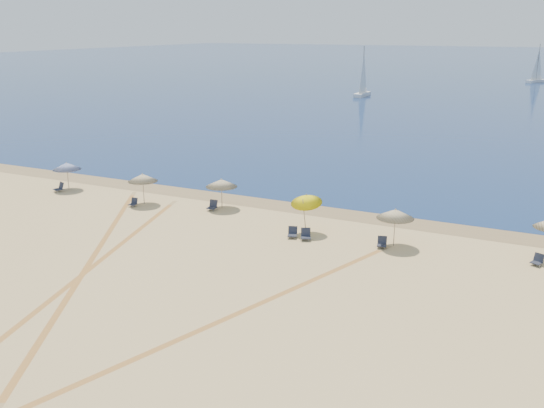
{
  "coord_description": "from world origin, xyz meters",
  "views": [
    {
      "loc": [
        16.27,
        -14.42,
        12.7
      ],
      "look_at": [
        0.0,
        20.0,
        1.3
      ],
      "focal_mm": 39.09,
      "sensor_mm": 36.0,
      "label": 1
    }
  ],
  "objects_px": {
    "umbrella_3": "(306,199)",
    "chair_2": "(213,206)",
    "umbrella_4": "(395,214)",
    "chair_5": "(382,243)",
    "chair_4": "(306,235)",
    "chair_1": "(133,203)",
    "sailboat_0": "(537,71)",
    "umbrella_0": "(67,166)",
    "umbrella_1": "(143,178)",
    "chair_3": "(293,233)",
    "umbrella_2": "(221,183)",
    "chair_6": "(538,260)",
    "sailboat_1": "(363,81)",
    "chair_0": "(60,188)"
  },
  "relations": [
    {
      "from": "chair_1",
      "to": "chair_6",
      "type": "distance_m",
      "value": 27.44
    },
    {
      "from": "umbrella_1",
      "to": "umbrella_0",
      "type": "bearing_deg",
      "value": 174.86
    },
    {
      "from": "chair_1",
      "to": "chair_2",
      "type": "xyz_separation_m",
      "value": [
        5.78,
        1.68,
        0.05
      ]
    },
    {
      "from": "umbrella_0",
      "to": "chair_1",
      "type": "height_order",
      "value": "umbrella_0"
    },
    {
      "from": "chair_0",
      "to": "sailboat_0",
      "type": "xyz_separation_m",
      "value": [
        30.68,
        122.76,
        2.38
      ]
    },
    {
      "from": "umbrella_0",
      "to": "chair_3",
      "type": "xyz_separation_m",
      "value": [
        21.1,
        -2.77,
        -1.64
      ]
    },
    {
      "from": "umbrella_0",
      "to": "umbrella_4",
      "type": "bearing_deg",
      "value": -3.22
    },
    {
      "from": "chair_1",
      "to": "chair_5",
      "type": "height_order",
      "value": "chair_5"
    },
    {
      "from": "umbrella_3",
      "to": "sailboat_1",
      "type": "relative_size",
      "value": 0.3
    },
    {
      "from": "umbrella_4",
      "to": "umbrella_0",
      "type": "bearing_deg",
      "value": 176.78
    },
    {
      "from": "chair_0",
      "to": "chair_4",
      "type": "xyz_separation_m",
      "value": [
        22.19,
        -1.97,
        -0.01
      ]
    },
    {
      "from": "chair_6",
      "to": "sailboat_0",
      "type": "distance_m",
      "value": 123.16
    },
    {
      "from": "umbrella_2",
      "to": "chair_6",
      "type": "xyz_separation_m",
      "value": [
        21.31,
        -1.96,
        -1.59
      ]
    },
    {
      "from": "umbrella_2",
      "to": "chair_2",
      "type": "bearing_deg",
      "value": -114.81
    },
    {
      "from": "umbrella_2",
      "to": "umbrella_3",
      "type": "distance_m",
      "value": 7.95
    },
    {
      "from": "chair_0",
      "to": "umbrella_2",
      "type": "bearing_deg",
      "value": 27.77
    },
    {
      "from": "umbrella_1",
      "to": "chair_0",
      "type": "relative_size",
      "value": 2.66
    },
    {
      "from": "chair_4",
      "to": "chair_2",
      "type": "bearing_deg",
      "value": 137.15
    },
    {
      "from": "umbrella_1",
      "to": "chair_1",
      "type": "relative_size",
      "value": 3.81
    },
    {
      "from": "umbrella_0",
      "to": "sailboat_0",
      "type": "height_order",
      "value": "sailboat_0"
    },
    {
      "from": "umbrella_4",
      "to": "umbrella_3",
      "type": "bearing_deg",
      "value": 179.94
    },
    {
      "from": "chair_3",
      "to": "sailboat_1",
      "type": "bearing_deg",
      "value": 85.66
    },
    {
      "from": "umbrella_1",
      "to": "sailboat_0",
      "type": "relative_size",
      "value": 0.26
    },
    {
      "from": "umbrella_4",
      "to": "chair_5",
      "type": "bearing_deg",
      "value": -135.61
    },
    {
      "from": "chair_4",
      "to": "sailboat_1",
      "type": "height_order",
      "value": "sailboat_1"
    },
    {
      "from": "chair_1",
      "to": "chair_3",
      "type": "distance_m",
      "value": 13.38
    },
    {
      "from": "umbrella_1",
      "to": "chair_3",
      "type": "height_order",
      "value": "umbrella_1"
    },
    {
      "from": "chair_3",
      "to": "chair_6",
      "type": "height_order",
      "value": "chair_3"
    },
    {
      "from": "chair_6",
      "to": "umbrella_4",
      "type": "bearing_deg",
      "value": -154.84
    },
    {
      "from": "chair_6",
      "to": "sailboat_0",
      "type": "xyz_separation_m",
      "value": [
        -4.71,
        123.05,
        2.42
      ]
    },
    {
      "from": "chair_1",
      "to": "sailboat_0",
      "type": "bearing_deg",
      "value": 77.02
    },
    {
      "from": "umbrella_0",
      "to": "umbrella_2",
      "type": "relative_size",
      "value": 0.99
    },
    {
      "from": "chair_5",
      "to": "umbrella_2",
      "type": "bearing_deg",
      "value": 155.1
    },
    {
      "from": "umbrella_3",
      "to": "chair_2",
      "type": "bearing_deg",
      "value": 168.44
    },
    {
      "from": "chair_1",
      "to": "chair_6",
      "type": "xyz_separation_m",
      "value": [
        27.44,
        0.47,
        0.01
      ]
    },
    {
      "from": "chair_2",
      "to": "chair_5",
      "type": "relative_size",
      "value": 0.98
    },
    {
      "from": "umbrella_4",
      "to": "chair_0",
      "type": "xyz_separation_m",
      "value": [
        -27.41,
        0.71,
        -1.71
      ]
    },
    {
      "from": "umbrella_1",
      "to": "umbrella_3",
      "type": "bearing_deg",
      "value": -3.4
    },
    {
      "from": "umbrella_2",
      "to": "sailboat_1",
      "type": "relative_size",
      "value": 0.25
    },
    {
      "from": "chair_1",
      "to": "chair_2",
      "type": "bearing_deg",
      "value": 13.63
    },
    {
      "from": "chair_6",
      "to": "umbrella_1",
      "type": "bearing_deg",
      "value": -158.68
    },
    {
      "from": "umbrella_3",
      "to": "sailboat_0",
      "type": "distance_m",
      "value": 123.79
    },
    {
      "from": "umbrella_1",
      "to": "umbrella_4",
      "type": "height_order",
      "value": "umbrella_4"
    },
    {
      "from": "chair_0",
      "to": "sailboat_1",
      "type": "relative_size",
      "value": 0.09
    },
    {
      "from": "umbrella_2",
      "to": "chair_1",
      "type": "bearing_deg",
      "value": -158.37
    },
    {
      "from": "chair_0",
      "to": "chair_4",
      "type": "bearing_deg",
      "value": 15.94
    },
    {
      "from": "umbrella_1",
      "to": "sailboat_1",
      "type": "distance_m",
      "value": 76.88
    },
    {
      "from": "chair_0",
      "to": "sailboat_1",
      "type": "bearing_deg",
      "value": 109.65
    },
    {
      "from": "umbrella_2",
      "to": "sailboat_1",
      "type": "xyz_separation_m",
      "value": [
        -12.25,
        75.02,
        0.95
      ]
    },
    {
      "from": "chair_2",
      "to": "chair_4",
      "type": "xyz_separation_m",
      "value": [
        8.45,
        -2.89,
        -0.0
      ]
    }
  ]
}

